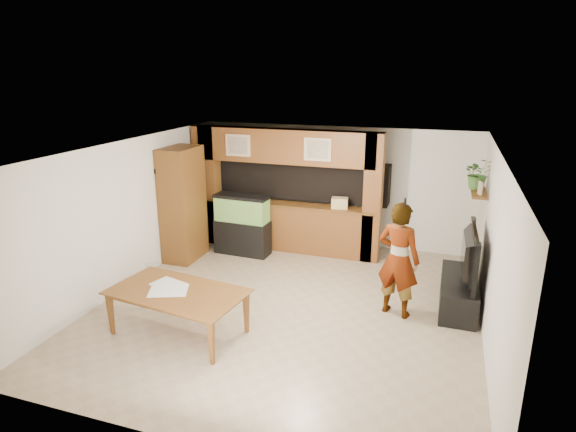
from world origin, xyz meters
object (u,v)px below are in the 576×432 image
(dining_table, at_px, (177,313))
(television, at_px, (463,254))
(aquarium, at_px, (242,225))
(person, at_px, (398,260))
(pantry_cabinet, at_px, (183,204))

(dining_table, bearing_deg, television, 36.87)
(television, relative_size, dining_table, 0.75)
(aquarium, distance_m, dining_table, 3.36)
(person, height_order, dining_table, person)
(pantry_cabinet, height_order, television, pantry_cabinet)
(person, xyz_separation_m, dining_table, (-2.96, -1.67, -0.58))
(person, bearing_deg, television, -132.78)
(aquarium, distance_m, television, 4.47)
(pantry_cabinet, distance_m, person, 4.53)
(television, distance_m, person, 1.10)
(aquarium, distance_m, person, 3.76)
(pantry_cabinet, relative_size, aquarium, 1.80)
(television, height_order, person, person)
(television, xyz_separation_m, person, (-0.95, -0.55, -0.01))
(pantry_cabinet, xyz_separation_m, television, (5.35, -0.51, -0.21))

